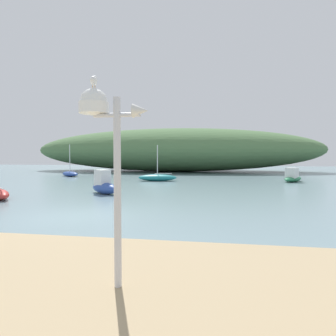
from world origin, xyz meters
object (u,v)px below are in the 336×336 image
Objects in this scene: sailboat_outer_mooring at (70,174)px; motorboat_inner_mooring at (104,185)px; mast_structure at (103,125)px; seagull_on_radar at (94,80)px; sailboat_east_reach at (157,178)px; motorboat_far_left at (293,177)px.

sailboat_outer_mooring is 16.97m from motorboat_inner_mooring.
mast_structure is 9.43× the size of seagull_on_radar.
sailboat_east_reach is at bearing -21.39° from sailboat_outer_mooring.
sailboat_east_reach reaches higher than motorboat_far_left.
mast_structure is at bearing -61.13° from sailboat_outer_mooring.
seagull_on_radar is 0.14× the size of motorboat_inner_mooring.
mast_structure is 1.00× the size of motorboat_far_left.
sailboat_outer_mooring is at bearing 118.87° from mast_structure.
motorboat_inner_mooring reaches higher than motorboat_far_left.
mast_structure is 0.76m from seagull_on_radar.
sailboat_outer_mooring is 0.99× the size of sailboat_east_reach.
mast_structure is 22.72m from sailboat_east_reach.
seagull_on_radar reaches higher than motorboat_far_left.
motorboat_inner_mooring is (-5.04, 12.71, -2.33)m from mast_structure.
motorboat_far_left is 12.38m from sailboat_east_reach.
seagull_on_radar is 13.94m from motorboat_inner_mooring.
sailboat_outer_mooring is at bearing 172.08° from motorboat_far_left.
mast_structure is at bearing -110.56° from motorboat_far_left.
sailboat_east_reach is (11.14, -4.36, 0.02)m from sailboat_outer_mooring.
seagull_on_radar is at bearing -110.90° from motorboat_far_left.
motorboat_inner_mooring is (-13.81, -10.69, 0.09)m from motorboat_far_left.
sailboat_outer_mooring reaches higher than motorboat_inner_mooring.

